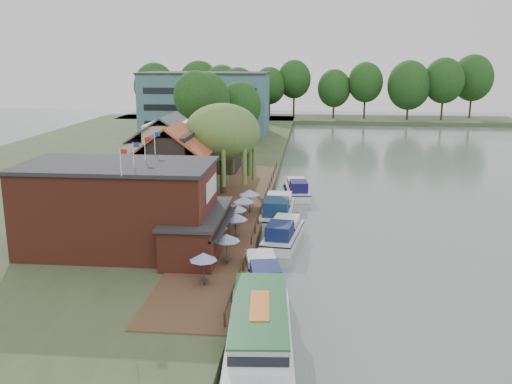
{
  "coord_description": "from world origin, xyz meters",
  "views": [
    {
      "loc": [
        -0.45,
        -44.4,
        16.74
      ],
      "look_at": [
        -6.0,
        12.0,
        3.0
      ],
      "focal_mm": 40.0,
      "sensor_mm": 36.0,
      "label": 1
    }
  ],
  "objects_px": {
    "umbrella_6": "(250,201)",
    "swan": "(274,309)",
    "umbrella_2": "(213,236)",
    "cruiser_3": "(297,187)",
    "tour_boat": "(259,334)",
    "cruiser_1": "(283,230)",
    "umbrella_0": "(204,269)",
    "cottage_b": "(169,149)",
    "cruiser_2": "(278,207)",
    "cottage_a": "(174,165)",
    "pub": "(142,208)",
    "umbrella_3": "(236,227)",
    "hotel_block": "(205,103)",
    "willow": "(223,149)",
    "cottage_c": "(213,139)",
    "umbrella_1": "(227,249)",
    "umbrella_4": "(235,217)",
    "umbrella_5": "(244,209)",
    "cruiser_0": "(263,271)"
  },
  "relations": [
    {
      "from": "swan",
      "to": "umbrella_2",
      "type": "bearing_deg",
      "value": 121.86
    },
    {
      "from": "cottage_a",
      "to": "umbrella_2",
      "type": "relative_size",
      "value": 3.61
    },
    {
      "from": "willow",
      "to": "swan",
      "type": "height_order",
      "value": "willow"
    },
    {
      "from": "hotel_block",
      "to": "cruiser_1",
      "type": "height_order",
      "value": "hotel_block"
    },
    {
      "from": "cruiser_2",
      "to": "cruiser_3",
      "type": "relative_size",
      "value": 1.19
    },
    {
      "from": "umbrella_2",
      "to": "cruiser_3",
      "type": "bearing_deg",
      "value": 75.11
    },
    {
      "from": "umbrella_0",
      "to": "tour_boat",
      "type": "relative_size",
      "value": 0.17
    },
    {
      "from": "umbrella_2",
      "to": "cruiser_3",
      "type": "relative_size",
      "value": 0.26
    },
    {
      "from": "umbrella_1",
      "to": "umbrella_6",
      "type": "bearing_deg",
      "value": 89.47
    },
    {
      "from": "umbrella_3",
      "to": "cruiser_3",
      "type": "bearing_deg",
      "value": 77.19
    },
    {
      "from": "pub",
      "to": "umbrella_3",
      "type": "bearing_deg",
      "value": 23.31
    },
    {
      "from": "cottage_c",
      "to": "cruiser_0",
      "type": "distance_m",
      "value": 39.57
    },
    {
      "from": "umbrella_3",
      "to": "tour_boat",
      "type": "relative_size",
      "value": 0.17
    },
    {
      "from": "umbrella_4",
      "to": "cottage_a",
      "type": "bearing_deg",
      "value": 131.32
    },
    {
      "from": "umbrella_5",
      "to": "tour_boat",
      "type": "relative_size",
      "value": 0.17
    },
    {
      "from": "pub",
      "to": "umbrella_2",
      "type": "height_order",
      "value": "pub"
    },
    {
      "from": "tour_boat",
      "to": "umbrella_1",
      "type": "bearing_deg",
      "value": 102.58
    },
    {
      "from": "umbrella_0",
      "to": "cruiser_1",
      "type": "distance_m",
      "value": 13.9
    },
    {
      "from": "umbrella_4",
      "to": "swan",
      "type": "relative_size",
      "value": 5.4
    },
    {
      "from": "pub",
      "to": "umbrella_5",
      "type": "relative_size",
      "value": 8.42
    },
    {
      "from": "umbrella_0",
      "to": "cottage_b",
      "type": "bearing_deg",
      "value": 107.91
    },
    {
      "from": "umbrella_0",
      "to": "cruiser_3",
      "type": "bearing_deg",
      "value": 79.65
    },
    {
      "from": "hotel_block",
      "to": "cottage_a",
      "type": "bearing_deg",
      "value": -82.87
    },
    {
      "from": "cottage_a",
      "to": "cottage_b",
      "type": "xyz_separation_m",
      "value": [
        -3.0,
        10.0,
        0.0
      ]
    },
    {
      "from": "umbrella_6",
      "to": "tour_boat",
      "type": "xyz_separation_m",
      "value": [
        3.45,
        -26.38,
        -0.8
      ]
    },
    {
      "from": "umbrella_6",
      "to": "swan",
      "type": "bearing_deg",
      "value": -79.29
    },
    {
      "from": "cottage_b",
      "to": "cottage_c",
      "type": "distance_m",
      "value": 9.85
    },
    {
      "from": "cruiser_0",
      "to": "cruiser_1",
      "type": "relative_size",
      "value": 0.97
    },
    {
      "from": "tour_boat",
      "to": "cruiser_1",
      "type": "bearing_deg",
      "value": 84.79
    },
    {
      "from": "umbrella_2",
      "to": "tour_boat",
      "type": "relative_size",
      "value": 0.18
    },
    {
      "from": "cottage_a",
      "to": "umbrella_0",
      "type": "xyz_separation_m",
      "value": [
        7.32,
        -21.94,
        -2.96
      ]
    },
    {
      "from": "cottage_b",
      "to": "willow",
      "type": "xyz_separation_m",
      "value": [
        7.5,
        -5.0,
        0.96
      ]
    },
    {
      "from": "hotel_block",
      "to": "umbrella_6",
      "type": "xyz_separation_m",
      "value": [
        15.44,
        -58.99,
        -4.86
      ]
    },
    {
      "from": "willow",
      "to": "umbrella_0",
      "type": "bearing_deg",
      "value": -84.02
    },
    {
      "from": "pub",
      "to": "umbrella_3",
      "type": "xyz_separation_m",
      "value": [
        7.23,
        3.11,
        -2.36
      ]
    },
    {
      "from": "umbrella_0",
      "to": "umbrella_3",
      "type": "xyz_separation_m",
      "value": [
        0.9,
        10.05,
        0.0
      ]
    },
    {
      "from": "willow",
      "to": "umbrella_4",
      "type": "distance_m",
      "value": 14.76
    },
    {
      "from": "umbrella_5",
      "to": "cruiser_3",
      "type": "xyz_separation_m",
      "value": [
        4.76,
        14.86,
        -1.2
      ]
    },
    {
      "from": "pub",
      "to": "umbrella_1",
      "type": "xyz_separation_m",
      "value": [
        7.3,
        -2.64,
        -2.36
      ]
    },
    {
      "from": "cruiser_0",
      "to": "swan",
      "type": "bearing_deg",
      "value": -86.86
    },
    {
      "from": "umbrella_6",
      "to": "swan",
      "type": "height_order",
      "value": "umbrella_6"
    },
    {
      "from": "umbrella_4",
      "to": "umbrella_2",
      "type": "bearing_deg",
      "value": -100.5
    },
    {
      "from": "cottage_c",
      "to": "willow",
      "type": "distance_m",
      "value": 14.46
    },
    {
      "from": "hotel_block",
      "to": "cottage_a",
      "type": "xyz_separation_m",
      "value": [
        7.0,
        -56.0,
        -1.9
      ]
    },
    {
      "from": "willow",
      "to": "tour_boat",
      "type": "height_order",
      "value": "willow"
    },
    {
      "from": "cruiser_2",
      "to": "umbrella_4",
      "type": "bearing_deg",
      "value": -114.37
    },
    {
      "from": "umbrella_5",
      "to": "cottage_c",
      "type": "bearing_deg",
      "value": 106.12
    },
    {
      "from": "hotel_block",
      "to": "umbrella_3",
      "type": "relative_size",
      "value": 10.69
    },
    {
      "from": "cottage_b",
      "to": "cruiser_1",
      "type": "distance_m",
      "value": 24.62
    },
    {
      "from": "cottage_a",
      "to": "cottage_c",
      "type": "height_order",
      "value": "same"
    }
  ]
}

